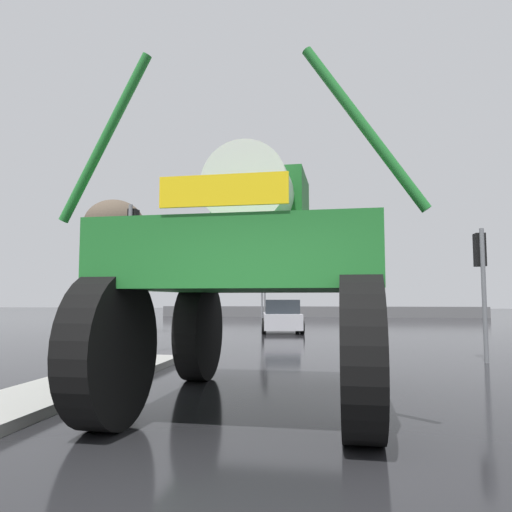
# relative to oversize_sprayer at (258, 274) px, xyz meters

# --- Properties ---
(ground_plane) EXTENTS (120.00, 120.00, 0.00)m
(ground_plane) POSITION_rel_oversize_sprayer_xyz_m (0.17, 13.75, -1.95)
(ground_plane) COLOR black
(median_island) EXTENTS (1.42, 10.23, 0.15)m
(median_island) POSITION_rel_oversize_sprayer_xyz_m (-3.32, -0.46, -1.87)
(median_island) COLOR gray
(median_island) RESTS_ON ground
(oversize_sprayer) EXTENTS (4.44, 5.69, 4.62)m
(oversize_sprayer) POSITION_rel_oversize_sprayer_xyz_m (0.00, 0.00, 0.00)
(oversize_sprayer) COLOR black
(oversize_sprayer) RESTS_ON ground
(sedan_ahead) EXTENTS (2.32, 4.30, 1.52)m
(sedan_ahead) POSITION_rel_oversize_sprayer_xyz_m (-1.16, 15.80, -1.23)
(sedan_ahead) COLOR #B7B7BF
(sedan_ahead) RESTS_ON ground
(traffic_signal_near_left) EXTENTS (0.24, 0.54, 4.19)m
(traffic_signal_near_left) POSITION_rel_oversize_sprayer_xyz_m (-4.38, 5.53, 1.11)
(traffic_signal_near_left) COLOR slate
(traffic_signal_near_left) RESTS_ON ground
(traffic_signal_near_right) EXTENTS (0.24, 0.54, 3.33)m
(traffic_signal_near_right) POSITION_rel_oversize_sprayer_xyz_m (4.88, 5.54, 0.48)
(traffic_signal_near_right) COLOR slate
(traffic_signal_near_right) RESTS_ON ground
(traffic_signal_far_left) EXTENTS (0.24, 0.55, 4.20)m
(traffic_signal_far_left) POSITION_rel_oversize_sprayer_xyz_m (-2.93, 23.19, 1.11)
(traffic_signal_far_left) COLOR slate
(traffic_signal_far_left) RESTS_ON ground
(traffic_signal_far_right) EXTENTS (0.24, 0.55, 3.57)m
(traffic_signal_far_right) POSITION_rel_oversize_sprayer_xyz_m (-3.10, 23.20, 0.66)
(traffic_signal_far_right) COLOR slate
(traffic_signal_far_right) RESTS_ON ground
(bare_tree_left) EXTENTS (2.65, 2.65, 5.97)m
(bare_tree_left) POSITION_rel_oversize_sprayer_xyz_m (-8.37, 13.02, 2.80)
(bare_tree_left) COLOR #473828
(bare_tree_left) RESTS_ON ground
(roadside_barrier) EXTENTS (27.48, 0.24, 0.90)m
(roadside_barrier) POSITION_rel_oversize_sprayer_xyz_m (0.17, 34.81, -1.50)
(roadside_barrier) COLOR #59595B
(roadside_barrier) RESTS_ON ground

